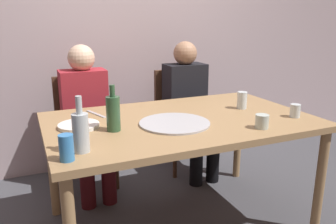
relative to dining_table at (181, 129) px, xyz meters
The scene contains 16 objects.
ground_plane 0.68m from the dining_table, ahead, with size 8.00×8.00×0.00m, color #424247.
back_wall 1.39m from the dining_table, 90.00° to the left, with size 6.00×0.10×2.60m, color #B29EA3.
dining_table is the anchor object (origin of this frame).
pizza_tray 0.15m from the dining_table, 132.31° to the right, with size 0.43×0.43×0.01m, color #ADADB2.
wine_bottle 0.49m from the dining_table, behind, with size 0.08×0.08×0.26m.
beer_bottle 0.76m from the dining_table, 154.84° to the right, with size 0.08×0.08×0.27m.
tumbler_near 0.75m from the dining_table, 20.86° to the right, with size 0.06×0.06×0.08m, color silver.
tumbler_far 0.51m from the dining_table, 46.49° to the right, with size 0.08×0.08×0.08m, color #B7C6BC.
wine_glass 0.52m from the dining_table, ahead, with size 0.07×0.07×0.12m, color silver.
soda_can 0.86m from the dining_table, 152.22° to the right, with size 0.07×0.07×0.12m, color #337AC1.
plate_stack 0.63m from the dining_table, behind, with size 0.24×0.24×0.02m, color white.
table_knife 0.57m from the dining_table, 147.07° to the left, with size 0.22×0.02×0.01m, color #B7B7BC.
chair_left 1.03m from the dining_table, 116.70° to the left, with size 0.44×0.44×0.90m.
chair_right 1.03m from the dining_table, 63.94° to the left, with size 0.44×0.44×0.90m.
guest_in_sweater 0.89m from the dining_table, 121.10° to the left, with size 0.36×0.56×1.17m.
guest_in_beanie 0.88m from the dining_table, 59.61° to the left, with size 0.36×0.56×1.17m.
Camera 1 is at (-0.90, -1.88, 1.37)m, focal length 36.58 mm.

